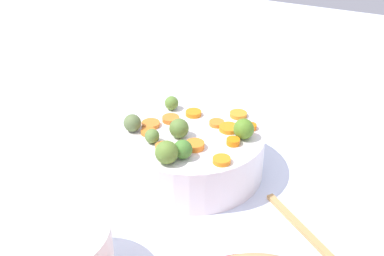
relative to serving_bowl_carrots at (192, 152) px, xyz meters
The scene contains 21 objects.
tabletop 0.06m from the serving_bowl_carrots, behind, with size 2.40×2.40×0.02m, color silver.
serving_bowl_carrots is the anchor object (origin of this frame).
carrot_slice_0 0.13m from the serving_bowl_carrots, 38.76° to the right, with size 0.03×0.03×0.01m, color orange.
carrot_slice_1 0.10m from the serving_bowl_carrots, behind, with size 0.04×0.04×0.01m, color orange.
carrot_slice_2 0.10m from the serving_bowl_carrots, ahead, with size 0.03×0.03×0.01m, color orange.
carrot_slice_3 0.08m from the serving_bowl_carrots, 60.23° to the right, with size 0.04×0.04×0.01m, color orange.
carrot_slice_4 0.10m from the serving_bowl_carrots, 152.61° to the right, with size 0.03×0.03×0.01m, color orange.
carrot_slice_5 0.09m from the serving_bowl_carrots, 108.26° to the right, with size 0.03×0.03×0.01m, color orange.
carrot_slice_6 0.09m from the serving_bowl_carrots, 31.16° to the left, with size 0.04×0.04×0.01m, color orange.
carrot_slice_7 0.08m from the serving_bowl_carrots, 54.61° to the left, with size 0.03×0.03×0.01m, color orange.
carrot_slice_8 0.13m from the serving_bowl_carrots, 58.31° to the left, with size 0.04×0.04×0.01m, color orange.
carrot_slice_9 0.13m from the serving_bowl_carrots, 31.23° to the left, with size 0.02×0.02×0.01m, color orange.
carrot_slice_10 0.09m from the serving_bowl_carrots, 108.49° to the left, with size 0.03×0.03×0.01m, color orange.
carrot_slice_11 0.08m from the serving_bowl_carrots, 158.19° to the left, with size 0.04×0.04×0.01m, color orange.
brussels_sprout_0 0.10m from the serving_bowl_carrots, 129.63° to the right, with size 0.03×0.03×0.03m, color olive.
brussels_sprout_1 0.13m from the serving_bowl_carrots, 89.15° to the right, with size 0.04×0.04×0.04m, color olive.
brussels_sprout_2 0.07m from the serving_bowl_carrots, 122.51° to the right, with size 0.04×0.04×0.04m, color #5A7A35.
brussels_sprout_3 0.13m from the serving_bowl_carrots, 159.10° to the right, with size 0.04×0.04×0.04m, color #5D7141.
brussels_sprout_4 0.12m from the serving_bowl_carrots, 138.55° to the left, with size 0.03×0.03×0.03m, color olive.
brussels_sprout_5 0.11m from the serving_bowl_carrots, 76.35° to the right, with size 0.04×0.04×0.04m, color #447C2D.
brussels_sprout_6 0.12m from the serving_bowl_carrots, 12.42° to the left, with size 0.04×0.04×0.04m, color #548325.
Camera 1 is at (0.39, -0.81, 0.65)m, focal length 48.93 mm.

